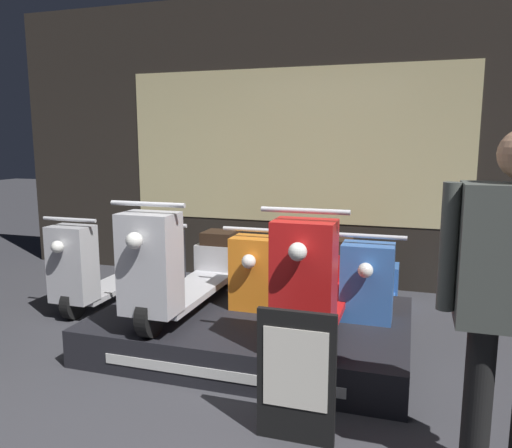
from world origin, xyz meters
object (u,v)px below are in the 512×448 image
(scooter_display_right, at_px, (320,278))
(price_sign_board, at_px, (296,377))
(scooter_display_left, at_px, (186,267))
(scooter_backrow_2, at_px, (275,281))
(scooter_backrow_0, at_px, (109,266))
(scooter_backrow_1, at_px, (187,273))
(scooter_backrow_3, at_px, (372,289))

(scooter_display_right, height_order, price_sign_board, scooter_display_right)
(scooter_display_left, distance_m, scooter_backrow_2, 0.96)
(scooter_backrow_0, distance_m, scooter_backrow_1, 0.87)
(scooter_backrow_3, bearing_deg, price_sign_board, -97.90)
(scooter_display_right, bearing_deg, price_sign_board, -86.28)
(scooter_display_left, relative_size, price_sign_board, 2.31)
(scooter_backrow_0, height_order, scooter_backrow_3, same)
(scooter_backrow_0, distance_m, scooter_backrow_3, 2.62)
(scooter_display_left, height_order, scooter_backrow_2, scooter_display_left)
(scooter_backrow_2, distance_m, price_sign_board, 1.92)
(price_sign_board, bearing_deg, scooter_backrow_3, 82.10)
(scooter_display_left, distance_m, scooter_backrow_3, 1.61)
(scooter_display_right, height_order, scooter_backrow_3, scooter_display_right)
(scooter_display_left, relative_size, scooter_display_right, 1.00)
(scooter_backrow_0, relative_size, scooter_backrow_1, 1.00)
(scooter_display_left, relative_size, scooter_backrow_3, 1.00)
(scooter_backrow_1, xyz_separation_m, price_sign_board, (1.49, -1.82, 0.02))
(scooter_display_left, bearing_deg, scooter_backrow_1, 115.05)
(scooter_backrow_1, bearing_deg, scooter_backrow_2, 0.00)
(scooter_display_left, height_order, scooter_backrow_3, scooter_display_left)
(scooter_display_right, xyz_separation_m, scooter_backrow_2, (-0.55, 0.77, -0.28))
(scooter_backrow_0, xyz_separation_m, scooter_backrow_2, (1.74, 0.00, 0.00))
(scooter_backrow_2, height_order, price_sign_board, scooter_backrow_2)
(scooter_display_right, bearing_deg, scooter_display_left, 180.00)
(scooter_backrow_0, height_order, scooter_backrow_1, same)
(scooter_display_right, xyz_separation_m, scooter_backrow_3, (0.32, 0.77, -0.28))
(scooter_display_right, xyz_separation_m, scooter_backrow_1, (-1.42, 0.77, -0.28))
(scooter_backrow_0, relative_size, scooter_backrow_3, 1.00)
(price_sign_board, bearing_deg, scooter_backrow_1, 129.32)
(scooter_display_right, relative_size, price_sign_board, 2.31)
(scooter_backrow_2, bearing_deg, scooter_display_left, -123.81)
(scooter_backrow_2, bearing_deg, scooter_backrow_1, 180.00)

